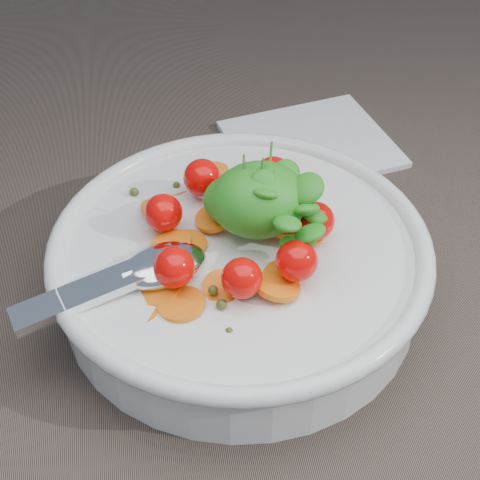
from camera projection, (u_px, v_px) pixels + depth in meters
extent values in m
plane|color=brown|center=(269.00, 273.00, 0.56)|extent=(6.00, 6.00, 0.00)
cylinder|color=white|center=(240.00, 271.00, 0.53)|extent=(0.25, 0.25, 0.05)
torus|color=white|center=(240.00, 245.00, 0.51)|extent=(0.27, 0.27, 0.01)
cylinder|color=white|center=(240.00, 291.00, 0.54)|extent=(0.13, 0.13, 0.01)
cylinder|color=brown|center=(240.00, 271.00, 0.53)|extent=(0.23, 0.23, 0.04)
cylinder|color=orange|center=(174.00, 189.00, 0.56)|extent=(0.04, 0.04, 0.01)
cylinder|color=orange|center=(215.00, 217.00, 0.52)|extent=(0.04, 0.04, 0.01)
cylinder|color=orange|center=(141.00, 313.00, 0.47)|extent=(0.03, 0.03, 0.01)
cylinder|color=orange|center=(158.00, 207.00, 0.53)|extent=(0.03, 0.03, 0.01)
cylinder|color=orange|center=(280.00, 210.00, 0.53)|extent=(0.04, 0.04, 0.02)
cylinder|color=orange|center=(182.00, 304.00, 0.47)|extent=(0.03, 0.03, 0.01)
cylinder|color=orange|center=(303.00, 230.00, 0.51)|extent=(0.04, 0.04, 0.01)
cylinder|color=orange|center=(190.00, 243.00, 0.51)|extent=(0.03, 0.03, 0.01)
cylinder|color=orange|center=(232.00, 188.00, 0.55)|extent=(0.03, 0.03, 0.01)
cylinder|color=orange|center=(281.00, 274.00, 0.49)|extent=(0.03, 0.03, 0.01)
cylinder|color=orange|center=(284.00, 226.00, 0.51)|extent=(0.04, 0.04, 0.01)
cylinder|color=orange|center=(277.00, 287.00, 0.47)|extent=(0.03, 0.03, 0.01)
cylinder|color=orange|center=(212.00, 171.00, 0.57)|extent=(0.03, 0.03, 0.01)
cylinder|color=orange|center=(282.00, 201.00, 0.55)|extent=(0.04, 0.04, 0.01)
cylinder|color=orange|center=(171.00, 244.00, 0.50)|extent=(0.04, 0.04, 0.01)
cylinder|color=orange|center=(222.00, 287.00, 0.48)|extent=(0.03, 0.03, 0.01)
cylinder|color=orange|center=(159.00, 289.00, 0.48)|extent=(0.03, 0.03, 0.01)
sphere|color=#454C19|center=(280.00, 268.00, 0.49)|extent=(0.01, 0.01, 0.01)
sphere|color=#454C19|center=(250.00, 292.00, 0.47)|extent=(0.01, 0.01, 0.01)
sphere|color=#454C19|center=(166.00, 279.00, 0.49)|extent=(0.01, 0.01, 0.01)
sphere|color=#454C19|center=(170.00, 258.00, 0.49)|extent=(0.00, 0.00, 0.00)
sphere|color=#454C19|center=(314.00, 212.00, 0.54)|extent=(0.01, 0.01, 0.01)
sphere|color=#454C19|center=(307.00, 221.00, 0.52)|extent=(0.01, 0.01, 0.01)
sphere|color=#454C19|center=(176.00, 185.00, 0.56)|extent=(0.01, 0.01, 0.01)
sphere|color=#454C19|center=(222.00, 305.00, 0.46)|extent=(0.01, 0.01, 0.01)
sphere|color=#454C19|center=(134.00, 192.00, 0.55)|extent=(0.01, 0.01, 0.01)
sphere|color=#454C19|center=(229.00, 331.00, 0.45)|extent=(0.01, 0.01, 0.01)
sphere|color=#454C19|center=(133.00, 283.00, 0.48)|extent=(0.01, 0.01, 0.01)
sphere|color=#454C19|center=(213.00, 290.00, 0.47)|extent=(0.01, 0.01, 0.01)
sphere|color=#E20604|center=(315.00, 221.00, 0.50)|extent=(0.03, 0.03, 0.03)
sphere|color=#E20604|center=(273.00, 175.00, 0.54)|extent=(0.03, 0.03, 0.03)
sphere|color=#E20604|center=(202.00, 178.00, 0.54)|extent=(0.03, 0.03, 0.03)
sphere|color=#E20604|center=(163.00, 213.00, 0.51)|extent=(0.03, 0.03, 0.03)
sphere|color=#E20604|center=(174.00, 268.00, 0.47)|extent=(0.03, 0.03, 0.03)
sphere|color=#E20604|center=(242.00, 278.00, 0.46)|extent=(0.03, 0.03, 0.03)
sphere|color=#E20604|center=(297.00, 261.00, 0.47)|extent=(0.03, 0.03, 0.03)
ellipsoid|color=green|center=(259.00, 200.00, 0.50)|extent=(0.07, 0.06, 0.05)
ellipsoid|color=green|center=(231.00, 200.00, 0.51)|extent=(0.04, 0.04, 0.03)
ellipsoid|color=green|center=(298.00, 243.00, 0.48)|extent=(0.03, 0.03, 0.03)
ellipsoid|color=green|center=(262.00, 182.00, 0.48)|extent=(0.03, 0.02, 0.02)
ellipsoid|color=green|center=(249.00, 186.00, 0.49)|extent=(0.03, 0.03, 0.02)
ellipsoid|color=green|center=(287.00, 172.00, 0.51)|extent=(0.03, 0.02, 0.02)
ellipsoid|color=green|center=(250.00, 191.00, 0.50)|extent=(0.03, 0.02, 0.02)
ellipsoid|color=green|center=(281.00, 187.00, 0.49)|extent=(0.03, 0.03, 0.02)
ellipsoid|color=green|center=(261.00, 185.00, 0.49)|extent=(0.02, 0.02, 0.02)
ellipsoid|color=green|center=(264.00, 185.00, 0.51)|extent=(0.02, 0.02, 0.01)
ellipsoid|color=green|center=(287.00, 224.00, 0.47)|extent=(0.03, 0.03, 0.01)
ellipsoid|color=green|center=(251.00, 191.00, 0.50)|extent=(0.02, 0.02, 0.02)
ellipsoid|color=green|center=(264.00, 181.00, 0.49)|extent=(0.02, 0.02, 0.02)
ellipsoid|color=green|center=(316.00, 214.00, 0.49)|extent=(0.03, 0.02, 0.01)
ellipsoid|color=green|center=(307.00, 189.00, 0.48)|extent=(0.03, 0.03, 0.03)
ellipsoid|color=green|center=(259.00, 194.00, 0.49)|extent=(0.03, 0.03, 0.02)
ellipsoid|color=green|center=(310.00, 233.00, 0.47)|extent=(0.03, 0.03, 0.02)
ellipsoid|color=green|center=(265.00, 193.00, 0.48)|extent=(0.03, 0.03, 0.02)
ellipsoid|color=green|center=(306.00, 209.00, 0.48)|extent=(0.02, 0.03, 0.02)
ellipsoid|color=green|center=(268.00, 191.00, 0.49)|extent=(0.02, 0.02, 0.01)
ellipsoid|color=green|center=(246.00, 201.00, 0.50)|extent=(0.02, 0.03, 0.02)
ellipsoid|color=green|center=(262.00, 182.00, 0.48)|extent=(0.02, 0.02, 0.02)
ellipsoid|color=green|center=(261.00, 176.00, 0.48)|extent=(0.03, 0.03, 0.02)
cylinder|color=#4C8C33|center=(258.00, 186.00, 0.49)|extent=(0.01, 0.00, 0.04)
cylinder|color=#4C8C33|center=(269.00, 172.00, 0.50)|extent=(0.01, 0.01, 0.04)
cylinder|color=#4C8C33|center=(245.00, 185.00, 0.49)|extent=(0.00, 0.01, 0.04)
ellipsoid|color=silver|center=(164.00, 265.00, 0.49)|extent=(0.07, 0.06, 0.02)
cube|color=silver|center=(97.00, 289.00, 0.47)|extent=(0.11, 0.06, 0.02)
cylinder|color=silver|center=(137.00, 273.00, 0.48)|extent=(0.02, 0.02, 0.01)
cube|color=white|center=(311.00, 144.00, 0.68)|extent=(0.16, 0.15, 0.01)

